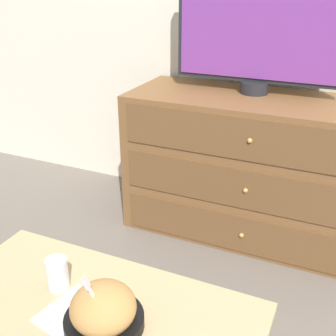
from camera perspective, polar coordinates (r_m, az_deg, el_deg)
ground_plane at (r=2.72m, az=15.85°, el=-5.64°), size 12.00×12.00×0.00m
dresser at (r=2.30m, az=12.12°, el=-0.13°), size 1.39×0.55×0.77m
tv at (r=2.21m, az=12.29°, el=17.76°), size 0.85×0.14×0.60m
coffee_table at (r=1.37m, az=-9.46°, el=-20.08°), size 0.97×0.46×0.44m
takeout_bowl at (r=1.23m, az=-8.73°, el=-18.63°), size 0.22×0.22×0.19m
drink_cup at (r=1.38m, az=-14.71°, el=-13.90°), size 0.07×0.07×0.10m
napkin at (r=1.31m, az=-12.15°, el=-18.85°), size 0.22×0.22×0.00m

